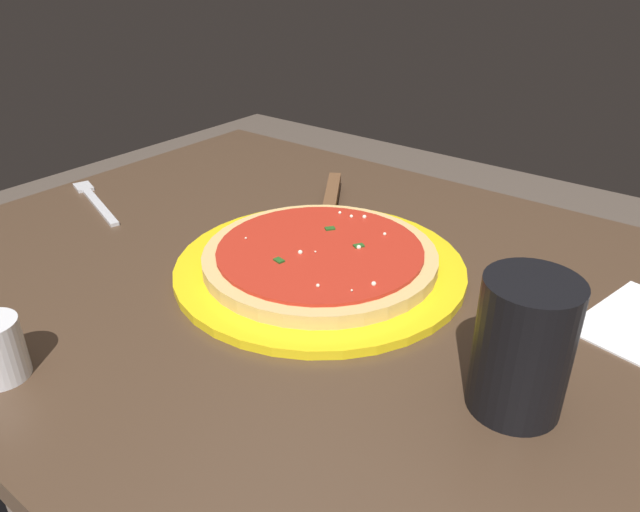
# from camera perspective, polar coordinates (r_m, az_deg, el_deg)

# --- Properties ---
(restaurant_table) EXTENTS (1.01, 0.75, 0.73)m
(restaurant_table) POSITION_cam_1_polar(r_m,az_deg,el_deg) (0.78, 0.04, -11.18)
(restaurant_table) COLOR black
(restaurant_table) RESTS_ON ground_plane
(serving_plate) EXTENTS (0.34, 0.34, 0.01)m
(serving_plate) POSITION_cam_1_polar(r_m,az_deg,el_deg) (0.71, 0.00, -1.05)
(serving_plate) COLOR yellow
(serving_plate) RESTS_ON restaurant_table
(pizza) EXTENTS (0.27, 0.27, 0.02)m
(pizza) POSITION_cam_1_polar(r_m,az_deg,el_deg) (0.70, 0.00, 0.01)
(pizza) COLOR #DBB26B
(pizza) RESTS_ON serving_plate
(pizza_server) EXTENTS (0.16, 0.21, 0.01)m
(pizza_server) POSITION_cam_1_polar(r_m,az_deg,el_deg) (0.85, 0.98, 4.94)
(pizza_server) COLOR silver
(pizza_server) RESTS_ON serving_plate
(cup_tall_drink) EXTENTS (0.08, 0.08, 0.12)m
(cup_tall_drink) POSITION_cam_1_polar(r_m,az_deg,el_deg) (0.51, 18.79, -8.18)
(cup_tall_drink) COLOR black
(cup_tall_drink) RESTS_ON restaurant_table
(fork) EXTENTS (0.18, 0.08, 0.00)m
(fork) POSITION_cam_1_polar(r_m,az_deg,el_deg) (0.96, -20.76, 5.04)
(fork) COLOR silver
(fork) RESTS_ON restaurant_table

